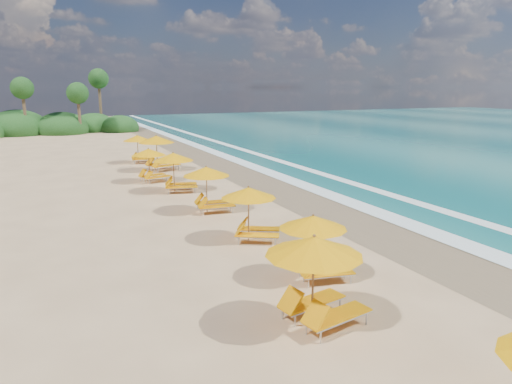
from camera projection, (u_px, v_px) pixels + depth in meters
ground at (256, 218)px, 20.43m from camera, size 160.00×160.00×0.00m
wet_sand at (332, 208)px, 22.06m from camera, size 4.00×160.00×0.01m
surf_foam at (377, 202)px, 23.16m from camera, size 4.00×160.00×0.01m
station_2 at (319, 274)px, 11.00m from camera, size 2.82×2.69×2.36m
station_3 at (318, 243)px, 13.75m from camera, size 2.50×2.40×2.06m
station_4 at (253, 210)px, 17.28m from camera, size 2.83×2.83×2.11m
station_5 at (210, 186)px, 21.29m from camera, size 2.53×2.39×2.19m
station_6 at (177, 169)px, 25.38m from camera, size 2.78×2.69×2.25m
station_7 at (152, 163)px, 28.08m from camera, size 2.62×2.54×2.12m
station_8 at (159, 150)px, 31.82m from camera, size 3.13×3.03×2.52m
station_9 at (140, 147)px, 35.16m from camera, size 2.55×2.41×2.19m
treeline at (27, 126)px, 56.42m from camera, size 25.80×8.80×9.74m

